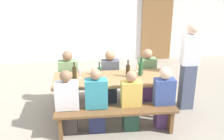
# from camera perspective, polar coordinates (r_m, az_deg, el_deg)

# --- Properties ---
(ground_plane) EXTENTS (24.00, 24.00, 0.00)m
(ground_plane) POSITION_cam_1_polar(r_m,az_deg,el_deg) (5.34, 0.00, -9.08)
(ground_plane) COLOR gray
(back_wall) EXTENTS (14.00, 0.20, 3.20)m
(back_wall) POSITION_cam_1_polar(r_m,az_deg,el_deg) (8.06, -2.65, 13.13)
(back_wall) COLOR white
(back_wall) RESTS_ON ground
(wooden_door) EXTENTS (0.90, 0.06, 2.10)m
(wooden_door) POSITION_cam_1_polar(r_m,az_deg,el_deg) (8.30, 9.35, 9.24)
(wooden_door) COLOR olive
(wooden_door) RESTS_ON ground
(tasting_table) EXTENTS (2.14, 0.77, 0.75)m
(tasting_table) POSITION_cam_1_polar(r_m,az_deg,el_deg) (5.04, 0.00, -2.43)
(tasting_table) COLOR #9E7247
(tasting_table) RESTS_ON ground
(bench_near) EXTENTS (2.04, 0.30, 0.45)m
(bench_near) POSITION_cam_1_polar(r_m,az_deg,el_deg) (4.57, 0.94, -9.43)
(bench_near) COLOR brown
(bench_near) RESTS_ON ground
(bench_far) EXTENTS (2.04, 0.30, 0.45)m
(bench_far) POSITION_cam_1_polar(r_m,az_deg,el_deg) (5.79, -0.73, -2.66)
(bench_far) COLOR brown
(bench_far) RESTS_ON ground
(wine_bottle_0) EXTENTS (0.07, 0.07, 0.33)m
(wine_bottle_0) POSITION_cam_1_polar(r_m,az_deg,el_deg) (5.09, 5.93, 0.17)
(wine_bottle_0) COLOR #234C2D
(wine_bottle_0) RESTS_ON tasting_table
(wine_bottle_1) EXTENTS (0.08, 0.08, 0.32)m
(wine_bottle_1) POSITION_cam_1_polar(r_m,az_deg,el_deg) (5.02, 3.35, -0.12)
(wine_bottle_1) COLOR #332814
(wine_bottle_1) RESTS_ON tasting_table
(wine_bottle_2) EXTENTS (0.08, 0.08, 0.31)m
(wine_bottle_2) POSITION_cam_1_polar(r_m,az_deg,el_deg) (4.98, -7.86, -0.51)
(wine_bottle_2) COLOR #332814
(wine_bottle_2) RESTS_ON tasting_table
(wine_bottle_3) EXTENTS (0.07, 0.07, 0.34)m
(wine_bottle_3) POSITION_cam_1_polar(r_m,az_deg,el_deg) (5.17, 6.15, 0.49)
(wine_bottle_3) COLOR #234C2D
(wine_bottle_3) RESTS_ON tasting_table
(wine_bottle_4) EXTENTS (0.07, 0.07, 0.32)m
(wine_bottle_4) POSITION_cam_1_polar(r_m,az_deg,el_deg) (4.93, -2.63, -0.56)
(wine_bottle_4) COLOR #234C2D
(wine_bottle_4) RESTS_ON tasting_table
(wine_glass_0) EXTENTS (0.08, 0.08, 0.15)m
(wine_glass_0) POSITION_cam_1_polar(r_m,az_deg,el_deg) (4.77, -9.58, -1.76)
(wine_glass_0) COLOR silver
(wine_glass_0) RESTS_ON tasting_table
(wine_glass_1) EXTENTS (0.07, 0.07, 0.17)m
(wine_glass_1) POSITION_cam_1_polar(r_m,az_deg,el_deg) (5.27, 5.34, 0.81)
(wine_glass_1) COLOR silver
(wine_glass_1) RESTS_ON tasting_table
(wine_glass_2) EXTENTS (0.07, 0.07, 0.18)m
(wine_glass_2) POSITION_cam_1_polar(r_m,az_deg,el_deg) (4.99, -6.80, -0.33)
(wine_glass_2) COLOR silver
(wine_glass_2) RESTS_ON tasting_table
(wine_glass_3) EXTENTS (0.07, 0.07, 0.17)m
(wine_glass_3) POSITION_cam_1_polar(r_m,az_deg,el_deg) (5.13, -4.00, 0.34)
(wine_glass_3) COLOR silver
(wine_glass_3) RESTS_ON tasting_table
(wine_glass_4) EXTENTS (0.08, 0.08, 0.19)m
(wine_glass_4) POSITION_cam_1_polar(r_m,az_deg,el_deg) (4.78, -4.11, -0.99)
(wine_glass_4) COLOR silver
(wine_glass_4) RESTS_ON tasting_table
(seated_guest_near_0) EXTENTS (0.39, 0.24, 1.12)m
(seated_guest_near_0) POSITION_cam_1_polar(r_m,az_deg,el_deg) (4.60, -9.30, -7.04)
(seated_guest_near_0) COLOR #46403C
(seated_guest_near_0) RESTS_ON ground
(seated_guest_near_1) EXTENTS (0.37, 0.24, 1.13)m
(seated_guest_near_1) POSITION_cam_1_polar(r_m,az_deg,el_deg) (4.59, -3.29, -6.81)
(seated_guest_near_1) COLOR navy
(seated_guest_near_1) RESTS_ON ground
(seated_guest_near_2) EXTENTS (0.34, 0.24, 1.07)m
(seated_guest_near_2) POSITION_cam_1_polar(r_m,az_deg,el_deg) (4.66, 4.00, -6.68)
(seated_guest_near_2) COLOR #274C3E
(seated_guest_near_2) RESTS_ON ground
(seated_guest_near_3) EXTENTS (0.35, 0.24, 1.11)m
(seated_guest_near_3) POSITION_cam_1_polar(r_m,az_deg,el_deg) (4.78, 10.76, -5.95)
(seated_guest_near_3) COLOR #513564
(seated_guest_near_3) RESTS_ON ground
(seated_guest_far_0) EXTENTS (0.38, 0.24, 1.13)m
(seated_guest_far_0) POSITION_cam_1_polar(r_m,az_deg,el_deg) (5.57, -9.03, -1.90)
(seated_guest_far_0) COLOR #594049
(seated_guest_far_0) RESTS_ON ground
(seated_guest_far_1) EXTENTS (0.35, 0.24, 1.11)m
(seated_guest_far_1) POSITION_cam_1_polar(r_m,az_deg,el_deg) (5.59, -0.38, -1.59)
(seated_guest_far_1) COLOR #333F52
(seated_guest_far_1) RESTS_ON ground
(seated_guest_far_2) EXTENTS (0.36, 0.24, 1.11)m
(seated_guest_far_2) POSITION_cam_1_polar(r_m,az_deg,el_deg) (5.71, 7.23, -1.31)
(seated_guest_far_2) COLOR #56336C
(seated_guest_far_2) RESTS_ON ground
(standing_host) EXTENTS (0.33, 0.24, 1.71)m
(standing_host) POSITION_cam_1_polar(r_m,az_deg,el_deg) (5.43, 15.77, 0.49)
(standing_host) COLOR #49536B
(standing_host) RESTS_ON ground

